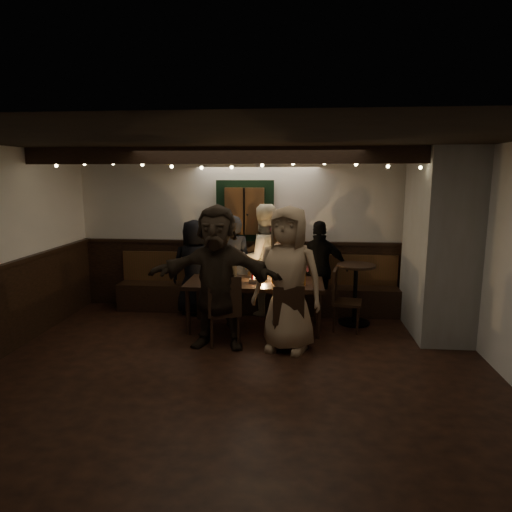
# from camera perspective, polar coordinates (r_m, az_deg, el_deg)

# --- Properties ---
(room) EXTENTS (6.02, 5.01, 2.62)m
(room) POSITION_cam_1_polar(r_m,az_deg,el_deg) (6.57, 8.61, -0.22)
(room) COLOR black
(room) RESTS_ON ground
(dining_table) EXTENTS (1.98, 0.85, 0.86)m
(dining_table) POSITION_cam_1_polar(r_m,az_deg,el_deg) (6.65, -0.17, -3.72)
(dining_table) COLOR black
(dining_table) RESTS_ON ground
(chair_near_left) EXTENTS (0.53, 0.53, 0.96)m
(chair_near_left) POSITION_cam_1_polar(r_m,az_deg,el_deg) (6.02, -4.01, -6.33)
(chair_near_left) COLOR black
(chair_near_left) RESTS_ON ground
(chair_near_right) EXTENTS (0.47, 0.47, 0.87)m
(chair_near_right) POSITION_cam_1_polar(r_m,az_deg,el_deg) (5.86, 3.90, -7.27)
(chair_near_right) COLOR black
(chair_near_right) RESTS_ON ground
(chair_end) EXTENTS (0.47, 0.47, 0.90)m
(chair_end) POSITION_cam_1_polar(r_m,az_deg,el_deg) (6.75, 10.60, -4.94)
(chair_end) COLOR black
(chair_end) RESTS_ON ground
(high_top) EXTENTS (0.58, 0.58, 0.92)m
(high_top) POSITION_cam_1_polar(r_m,az_deg,el_deg) (7.04, 12.32, -3.73)
(high_top) COLOR black
(high_top) RESTS_ON ground
(person_a) EXTENTS (0.77, 0.52, 1.54)m
(person_a) POSITION_cam_1_polar(r_m,az_deg,el_deg) (7.40, -7.68, -1.40)
(person_a) COLOR black
(person_a) RESTS_ON ground
(person_b) EXTENTS (0.59, 0.39, 1.61)m
(person_b) POSITION_cam_1_polar(r_m,az_deg,el_deg) (7.35, -2.84, -1.13)
(person_b) COLOR black
(person_b) RESTS_ON ground
(person_c) EXTENTS (1.05, 0.93, 1.78)m
(person_c) POSITION_cam_1_polar(r_m,az_deg,el_deg) (7.33, 0.91, -0.46)
(person_c) COLOR beige
(person_c) RESTS_ON ground
(person_d) EXTENTS (1.10, 0.71, 1.61)m
(person_d) POSITION_cam_1_polar(r_m,az_deg,el_deg) (7.31, 3.75, -1.20)
(person_d) COLOR maroon
(person_d) RESTS_ON ground
(person_e) EXTENTS (0.92, 0.44, 1.53)m
(person_e) POSITION_cam_1_polar(r_m,az_deg,el_deg) (7.30, 7.96, -1.60)
(person_e) COLOR black
(person_e) RESTS_ON ground
(person_f) EXTENTS (1.77, 0.65, 1.88)m
(person_f) POSITION_cam_1_polar(r_m,az_deg,el_deg) (5.93, -4.86, -2.62)
(person_f) COLOR black
(person_f) RESTS_ON ground
(person_g) EXTENTS (1.05, 0.83, 1.87)m
(person_g) POSITION_cam_1_polar(r_m,az_deg,el_deg) (5.81, 4.01, -2.92)
(person_g) COLOR #9E8062
(person_g) RESTS_ON ground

